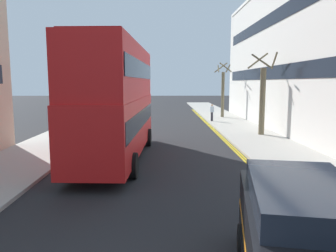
% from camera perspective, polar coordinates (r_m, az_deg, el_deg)
% --- Properties ---
extents(sidewalk_right, '(4.00, 80.00, 0.14)m').
position_cam_1_polar(sidewalk_right, '(21.11, 16.37, -2.82)').
color(sidewalk_right, '#ADA89E').
rests_on(sidewalk_right, ground).
extents(sidewalk_left, '(4.00, 80.00, 0.14)m').
position_cam_1_polar(sidewalk_left, '(21.30, -19.38, -2.85)').
color(sidewalk_left, '#ADA89E').
rests_on(sidewalk_left, ground).
extents(kerb_line_outer, '(0.10, 56.00, 0.01)m').
position_cam_1_polar(kerb_line_outer, '(18.68, 11.97, -4.22)').
color(kerb_line_outer, yellow).
rests_on(kerb_line_outer, ground).
extents(kerb_line_inner, '(0.10, 56.00, 0.01)m').
position_cam_1_polar(kerb_line_inner, '(18.65, 11.49, -4.23)').
color(kerb_line_inner, yellow).
rests_on(kerb_line_inner, ground).
extents(double_decker_bus_away, '(3.12, 10.89, 5.64)m').
position_cam_1_polar(double_decker_bus_away, '(16.16, -9.02, 4.85)').
color(double_decker_bus_away, red).
rests_on(double_decker_bus_away, ground).
extents(taxi_minivan, '(2.75, 5.08, 2.12)m').
position_cam_1_polar(taxi_minivan, '(6.19, 22.71, -19.05)').
color(taxi_minivan, black).
rests_on(taxi_minivan, ground).
extents(pedestrian_far, '(0.34, 0.22, 1.62)m').
position_cam_1_polar(pedestrian_far, '(31.21, 7.71, 2.42)').
color(pedestrian_far, '#2D2D38').
rests_on(pedestrian_far, sidewalk_right).
extents(street_tree_near, '(1.66, 1.72, 5.76)m').
position_cam_1_polar(street_tree_near, '(35.03, 9.58, 6.08)').
color(street_tree_near, '#6B6047').
rests_on(street_tree_near, sidewalk_right).
extents(street_tree_mid, '(1.81, 1.97, 5.76)m').
position_cam_1_polar(street_tree_mid, '(23.73, 16.21, 4.75)').
color(street_tree_mid, '#6B6047').
rests_on(street_tree_mid, sidewalk_right).
extents(townhouse_terrace_right, '(10.08, 28.00, 11.90)m').
position_cam_1_polar(townhouse_terrace_right, '(29.91, 25.96, 11.03)').
color(townhouse_terrace_right, silver).
rests_on(townhouse_terrace_right, ground).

